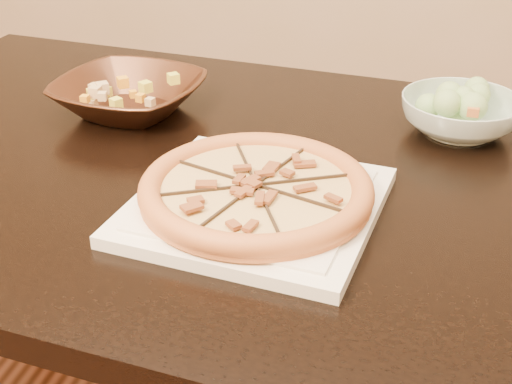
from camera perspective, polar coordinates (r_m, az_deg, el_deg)
dining_table at (r=1.15m, az=-4.03°, el=-1.87°), size 1.45×1.01×0.75m
plate at (r=0.95m, az=-0.00°, el=-1.02°), size 0.35×0.35×0.02m
pizza at (r=0.94m, az=-0.00°, el=0.22°), size 0.31×0.31×0.03m
bronze_bowl at (r=1.27m, az=-10.09°, el=7.58°), size 0.28×0.28×0.06m
mixed_dish at (r=1.26m, az=-10.36°, el=9.46°), size 0.09×0.12×0.03m
salad_bowl at (r=1.22m, az=16.01°, el=5.93°), size 0.22×0.22×0.06m
salad at (r=1.20m, az=16.31°, el=8.04°), size 0.11×0.10×0.04m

